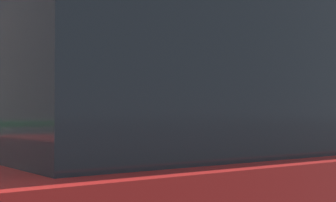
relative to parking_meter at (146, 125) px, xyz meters
name	(u,v)px	position (x,y,z in m)	size (l,w,h in m)	color
parking_meter	(146,125)	(0.00, 0.00, 0.00)	(0.15, 0.16, 1.45)	slate
pedestrian_at_meter	(199,133)	(0.50, -0.03, -0.07)	(0.64, 0.41, 1.66)	black
parked_sedan_red	(201,200)	(-0.81, -1.68, -0.26)	(4.64, 1.92, 1.76)	maroon
background_railing	(34,147)	(-0.08, 2.19, -0.28)	(24.06, 0.06, 1.01)	#1E602D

